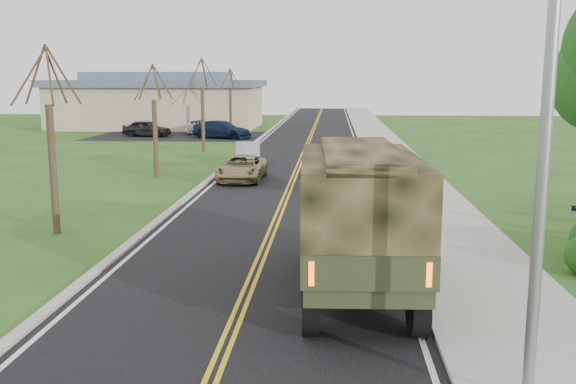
# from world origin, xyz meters

# --- Properties ---
(ground) EXTENTS (160.00, 160.00, 0.00)m
(ground) POSITION_xyz_m (0.00, 0.00, 0.00)
(ground) COLOR #274818
(ground) RESTS_ON ground
(road) EXTENTS (8.00, 120.00, 0.01)m
(road) POSITION_xyz_m (0.00, 40.00, 0.01)
(road) COLOR black
(road) RESTS_ON ground
(curb_right) EXTENTS (0.30, 120.00, 0.12)m
(curb_right) POSITION_xyz_m (4.15, 40.00, 0.06)
(curb_right) COLOR #9E998E
(curb_right) RESTS_ON ground
(sidewalk_right) EXTENTS (3.20, 120.00, 0.10)m
(sidewalk_right) POSITION_xyz_m (5.90, 40.00, 0.05)
(sidewalk_right) COLOR #9E998E
(sidewalk_right) RESTS_ON ground
(curb_left) EXTENTS (0.30, 120.00, 0.10)m
(curb_left) POSITION_xyz_m (-4.15, 40.00, 0.05)
(curb_left) COLOR #9E998E
(curb_left) RESTS_ON ground
(street_light) EXTENTS (1.65, 0.22, 8.00)m
(street_light) POSITION_xyz_m (4.90, -0.50, 4.43)
(street_light) COLOR gray
(street_light) RESTS_ON ground
(bare_tree_a) EXTENTS (1.93, 2.26, 6.08)m
(bare_tree_a) POSITION_xyz_m (-7.00, 10.00, 2.63)
(bare_tree_a) COLOR #38281C
(bare_tree_a) RESTS_ON ground
(bare_tree_b) EXTENTS (1.83, 2.14, 5.73)m
(bare_tree_b) POSITION_xyz_m (-7.00, 22.00, 2.48)
(bare_tree_b) COLOR #38281C
(bare_tree_b) RESTS_ON ground
(bare_tree_c) EXTENTS (2.04, 2.39, 6.42)m
(bare_tree_c) POSITION_xyz_m (-7.00, 34.00, 2.78)
(bare_tree_c) COLOR #38281C
(bare_tree_c) RESTS_ON ground
(bare_tree_d) EXTENTS (1.88, 2.20, 5.91)m
(bare_tree_d) POSITION_xyz_m (-7.00, 46.00, 2.55)
(bare_tree_d) COLOR #38281C
(bare_tree_d) RESTS_ON ground
(commercial_building) EXTENTS (25.50, 21.50, 5.65)m
(commercial_building) POSITION_xyz_m (-15.98, 55.97, 2.69)
(commercial_building) COLOR tan
(commercial_building) RESTS_ON ground
(military_truck) EXTENTS (2.71, 7.17, 3.53)m
(military_truck) POSITION_xyz_m (2.56, 4.62, 2.02)
(military_truck) COLOR black
(military_truck) RESTS_ON ground
(suv_champagne) EXTENTS (2.19, 4.54, 1.24)m
(suv_champagne) POSITION_xyz_m (-2.51, 21.45, 0.62)
(suv_champagne) COLOR #9A8A57
(suv_champagne) RESTS_ON ground
(sedan_silver) EXTENTS (1.87, 4.13, 1.32)m
(sedan_silver) POSITION_xyz_m (-3.00, 27.32, 0.66)
(sedan_silver) COLOR #BABABF
(sedan_silver) RESTS_ON ground
(lot_car_dark) EXTENTS (4.46, 2.47, 1.44)m
(lot_car_dark) POSITION_xyz_m (-14.24, 45.07, 0.72)
(lot_car_dark) COLOR black
(lot_car_dark) RESTS_ON ground
(lot_car_silver) EXTENTS (4.36, 2.22, 1.37)m
(lot_car_silver) POSITION_xyz_m (-9.26, 47.44, 0.69)
(lot_car_silver) COLOR #9D9DA1
(lot_car_silver) RESTS_ON ground
(lot_car_navy) EXTENTS (5.53, 3.57, 1.49)m
(lot_car_navy) POSITION_xyz_m (-7.41, 43.96, 0.75)
(lot_car_navy) COLOR #0D1932
(lot_car_navy) RESTS_ON ground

